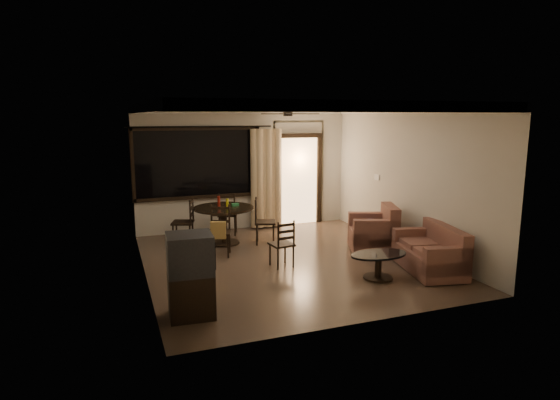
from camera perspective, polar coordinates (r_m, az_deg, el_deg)
name	(u,v)px	position (r m, az deg, el deg)	size (l,w,h in m)	color
ground	(287,261)	(8.62, 0.92, -7.43)	(5.50, 5.50, 0.00)	#7F6651
room_shell	(284,153)	(10.11, 0.46, 5.79)	(5.50, 6.70, 5.50)	beige
dining_table	(224,215)	(9.68, -6.84, -1.80)	(1.23, 1.23, 0.99)	black
dining_chair_west	(184,230)	(9.87, -11.66, -3.65)	(0.53, 0.53, 0.95)	black
dining_chair_east	(265,230)	(9.71, -1.88, -3.68)	(0.53, 0.53, 0.95)	black
dining_chair_south	(220,240)	(8.92, -7.35, -4.86)	(0.53, 0.57, 0.95)	black
dining_chair_north	(228,222)	(10.50, -6.38, -2.66)	(0.53, 0.53, 0.95)	black
tv_cabinet	(191,275)	(6.30, -10.83, -9.01)	(0.62, 0.56, 1.12)	black
sofa	(432,254)	(8.40, 18.03, -6.23)	(1.05, 1.57, 0.77)	#4D2924
armchair	(376,232)	(9.39, 11.57, -3.86)	(1.12, 1.12, 0.87)	#4D2924
coffee_table	(378,262)	(7.81, 11.91, -7.39)	(0.97, 0.58, 0.42)	black
side_chair	(282,253)	(8.24, 0.23, -6.44)	(0.42, 0.42, 0.85)	black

